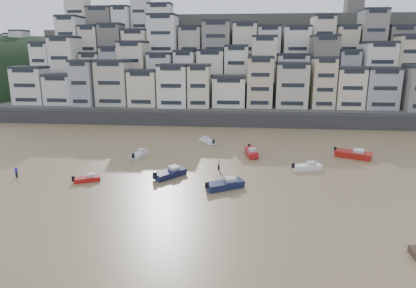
# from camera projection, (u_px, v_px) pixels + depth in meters

# --- Properties ---
(ground) EXTENTS (400.00, 400.00, 0.00)m
(ground) POSITION_uv_depth(u_px,v_px,m) (71.00, 262.00, 34.49)
(ground) COLOR #90774D
(ground) RESTS_ON ground
(harbor_wall) EXTENTS (140.00, 3.00, 3.50)m
(harbor_wall) POSITION_uv_depth(u_px,v_px,m) (222.00, 119.00, 95.79)
(harbor_wall) COLOR #38383A
(harbor_wall) RESTS_ON ground
(hillside) EXTENTS (141.04, 66.00, 50.00)m
(hillside) POSITION_uv_depth(u_px,v_px,m) (243.00, 68.00, 131.00)
(hillside) COLOR #4C4C47
(hillside) RESTS_ON ground
(headland) EXTENTS (216.00, 135.00, 53.33)m
(headland) POSITION_uv_depth(u_px,v_px,m) (8.00, 92.00, 173.77)
(headland) COLOR black
(headland) RESTS_ON ground
(boat_d) EXTENTS (5.44, 3.12, 1.41)m
(boat_d) POSITION_uv_depth(u_px,v_px,m) (307.00, 166.00, 60.80)
(boat_d) COLOR white
(boat_d) RESTS_ON ground
(boat_f) EXTENTS (2.71, 5.25, 1.37)m
(boat_f) POSITION_uv_depth(u_px,v_px,m) (140.00, 153.00, 68.21)
(boat_f) COLOR silver
(boat_f) RESTS_ON ground
(boat_h) EXTENTS (4.31, 5.04, 1.37)m
(boat_h) POSITION_uv_depth(u_px,v_px,m) (208.00, 140.00, 78.26)
(boat_h) COLOR silver
(boat_h) RESTS_ON ground
(boat_c) EXTENTS (5.28, 5.92, 1.64)m
(boat_c) POSITION_uv_depth(u_px,v_px,m) (170.00, 172.00, 57.21)
(boat_c) COLOR #12163A
(boat_c) RESTS_ON ground
(boat_j) EXTENTS (4.27, 3.04, 1.12)m
(boat_j) POSITION_uv_depth(u_px,v_px,m) (87.00, 178.00, 55.35)
(boat_j) COLOR #A91614
(boat_j) RESTS_ON ground
(boat_g) EXTENTS (7.12, 5.04, 1.86)m
(boat_g) POSITION_uv_depth(u_px,v_px,m) (353.00, 153.00, 67.46)
(boat_g) COLOR maroon
(boat_g) RESTS_ON ground
(boat_e) EXTENTS (2.86, 6.29, 1.65)m
(boat_e) POSITION_uv_depth(u_px,v_px,m) (251.00, 151.00, 68.99)
(boat_e) COLOR #A3141A
(boat_e) RESTS_ON ground
(boat_a) EXTENTS (6.20, 4.88, 1.65)m
(boat_a) POSITION_uv_depth(u_px,v_px,m) (225.00, 183.00, 52.45)
(boat_a) COLOR #141D3F
(boat_a) RESTS_ON ground
(person_blue) EXTENTS (0.44, 0.44, 1.74)m
(person_blue) POSITION_uv_depth(u_px,v_px,m) (16.00, 172.00, 57.17)
(person_blue) COLOR #2619BB
(person_blue) RESTS_ON ground
(person_pink) EXTENTS (0.44, 0.44, 1.74)m
(person_pink) POSITION_uv_depth(u_px,v_px,m) (219.00, 165.00, 60.81)
(person_pink) COLOR #D1A893
(person_pink) RESTS_ON ground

